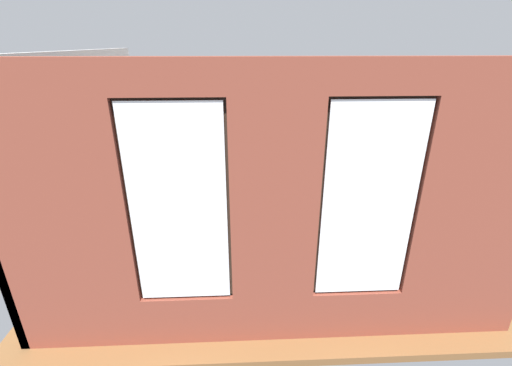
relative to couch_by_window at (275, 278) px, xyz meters
name	(u,v)px	position (x,y,z in m)	size (l,w,h in m)	color
ground_plane	(259,225)	(0.09, -2.12, -0.38)	(6.43, 6.31, 0.10)	brown
brick_wall_with_windows	(274,222)	(0.09, 0.65, 1.22)	(5.83, 0.30, 3.18)	brown
white_wall_right	(92,151)	(2.96, -1.92, 1.26)	(0.10, 5.31, 3.18)	white
couch_by_window	(275,278)	(0.00, 0.00, 0.00)	(1.77, 0.87, 0.80)	black
couch_left	(381,217)	(-2.12, -1.64, 0.00)	(0.91, 1.93, 0.80)	black
coffee_table	(246,209)	(0.35, -1.97, 0.07)	(1.20, 0.88, 0.46)	#A87547
cup_ceramic	(246,203)	(0.35, -1.97, 0.18)	(0.09, 0.09, 0.11)	#B23D38
candle_jar	(251,207)	(0.26, -1.84, 0.18)	(0.08, 0.08, 0.10)	#B7333D
table_plant_small	(263,196)	(0.02, -2.12, 0.26)	(0.15, 0.15, 0.24)	#47423D
remote_black	(226,209)	(0.71, -1.84, 0.14)	(0.05, 0.17, 0.02)	black
media_console	(125,214)	(2.66, -2.13, -0.07)	(0.99, 0.42, 0.52)	black
tv_flatscreen	(120,182)	(2.66, -2.13, 0.59)	(1.21, 0.20, 0.80)	black
papasan_chair	(242,171)	(0.41, -3.89, 0.12)	(1.12, 1.12, 0.70)	olive
potted_plant_between_couches	(373,254)	(-1.34, -0.05, 0.31)	(0.79, 0.84, 1.29)	#47423D
potted_plant_beside_window_right	(98,275)	(2.28, 0.10, 0.21)	(0.53, 0.53, 0.83)	#47423D
potted_plant_corner_near_left	(349,155)	(-2.27, -4.27, 0.35)	(0.71, 0.71, 1.05)	beige
potted_plant_foreground_right	(162,165)	(2.36, -4.22, 0.18)	(0.50, 0.50, 0.75)	brown
potted_plant_corner_far_left	(446,260)	(-2.26, 0.11, 0.29)	(1.08, 0.98, 1.21)	brown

